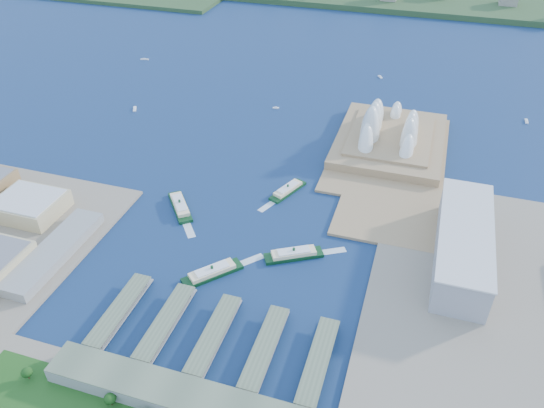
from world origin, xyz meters
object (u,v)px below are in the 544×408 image
(ferry_a, at_px, (180,204))
(ferry_d, at_px, (294,252))
(opera_house, at_px, (392,123))
(ferry_b, at_px, (288,188))
(toaster_building, at_px, (463,244))
(ferry_c, at_px, (212,271))

(ferry_a, distance_m, ferry_d, 140.79)
(ferry_d, bearing_deg, opera_house, -43.25)
(ferry_b, bearing_deg, ferry_d, -48.22)
(opera_house, height_order, ferry_d, opera_house)
(toaster_building, height_order, ferry_a, toaster_building)
(toaster_building, distance_m, ferry_c, 228.84)
(ferry_a, xyz_separation_m, ferry_b, (100.18, 63.87, -0.54))
(opera_house, xyz_separation_m, ferry_d, (-58.03, -240.80, -26.76))
(ferry_c, distance_m, ferry_d, 78.15)
(opera_house, xyz_separation_m, ferry_c, (-121.17, -286.86, -26.65))
(toaster_building, xyz_separation_m, ferry_a, (-283.56, -2.69, -15.14))
(opera_house, relative_size, ferry_d, 3.25)
(toaster_building, relative_size, ferry_c, 2.74)
(toaster_building, relative_size, ferry_a, 2.74)
(toaster_building, bearing_deg, ferry_c, -157.64)
(ferry_c, bearing_deg, toaster_building, -115.79)
(ferry_a, relative_size, ferry_d, 1.02)
(toaster_building, relative_size, ferry_b, 3.04)
(toaster_building, distance_m, ferry_d, 154.31)
(toaster_building, xyz_separation_m, ferry_c, (-211.17, -86.86, -15.15))
(ferry_b, height_order, ferry_c, ferry_c)
(ferry_a, relative_size, ferry_c, 1.00)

